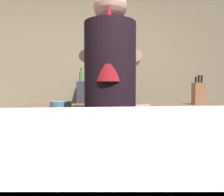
% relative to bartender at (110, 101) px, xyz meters
% --- Properties ---
extents(wall_back, '(5.20, 0.10, 2.70)m').
position_rel_bartender_xyz_m(wall_back, '(0.00, 2.02, 0.34)').
color(wall_back, gray).
rests_on(wall_back, ground).
extents(prep_counter, '(2.10, 0.60, 0.94)m').
position_rel_bartender_xyz_m(prep_counter, '(0.35, 0.46, -0.54)').
color(prep_counter, brown).
rests_on(prep_counter, ground).
extents(back_shelf, '(0.75, 0.36, 1.18)m').
position_rel_bartender_xyz_m(back_shelf, '(0.12, 1.74, -0.42)').
color(back_shelf, '#353641').
rests_on(back_shelf, ground).
extents(bartender, '(0.47, 0.54, 1.74)m').
position_rel_bartender_xyz_m(bartender, '(0.00, 0.00, 0.00)').
color(bartender, '#24293C').
rests_on(bartender, ground).
extents(knife_block, '(0.10, 0.08, 0.27)m').
position_rel_bartender_xyz_m(knife_block, '(0.88, 0.48, 0.04)').
color(knife_block, '#956140').
rests_on(knife_block, prep_counter).
extents(mixing_bowl, '(0.17, 0.17, 0.05)m').
position_rel_bartender_xyz_m(mixing_bowl, '(-0.35, 0.34, -0.05)').
color(mixing_bowl, teal).
rests_on(mixing_bowl, prep_counter).
extents(chefs_knife, '(0.24, 0.08, 0.01)m').
position_rel_bartender_xyz_m(chefs_knife, '(0.28, 0.41, -0.06)').
color(chefs_knife, silver).
rests_on(chefs_knife, prep_counter).
extents(bottle_hot_sauce, '(0.07, 0.07, 0.20)m').
position_rel_bartender_xyz_m(bottle_hot_sauce, '(0.35, 1.67, 0.25)').
color(bottle_hot_sauce, '#D7C683').
rests_on(bottle_hot_sauce, back_shelf).
extents(bottle_olive_oil, '(0.07, 0.07, 0.23)m').
position_rel_bartender_xyz_m(bottle_olive_oil, '(-0.04, 1.82, 0.26)').
color(bottle_olive_oil, '#305BA3').
rests_on(bottle_olive_oil, back_shelf).
extents(bottle_vinegar, '(0.07, 0.07, 0.19)m').
position_rel_bartender_xyz_m(bottle_vinegar, '(0.20, 1.65, 0.25)').
color(bottle_vinegar, red).
rests_on(bottle_vinegar, back_shelf).
extents(bottle_soy, '(0.05, 0.05, 0.18)m').
position_rel_bartender_xyz_m(bottle_soy, '(-0.20, 1.68, 0.24)').
color(bottle_soy, '#437C36').
rests_on(bottle_soy, back_shelf).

